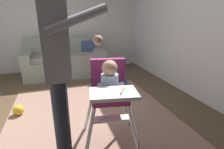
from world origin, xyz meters
name	(u,v)px	position (x,y,z in m)	size (l,w,h in m)	color
ground	(72,121)	(0.00, 0.00, -0.05)	(5.76, 6.64, 0.10)	brown
wall_far	(58,15)	(0.00, 2.55, 1.37)	(4.96, 0.06, 2.74)	silver
wall_right	(194,15)	(2.11, 0.30, 1.37)	(0.06, 5.64, 2.74)	silver
area_rug	(92,115)	(0.27, -0.01, 0.00)	(2.25, 2.39, 0.01)	#977262
couch	(65,61)	(0.07, 2.03, 0.33)	(1.81, 0.86, 0.86)	gray
high_chair	(109,88)	(0.35, -0.63, 0.65)	(0.70, 0.80, 0.95)	white
adult_standing	(57,66)	(-0.13, -0.67, 0.93)	(0.54, 0.50, 1.64)	#272B39
toy_ball	(18,110)	(-0.71, 0.32, 0.08)	(0.15, 0.15, 0.15)	gold
toy_ball_second	(121,82)	(1.04, 0.80, 0.11)	(0.23, 0.23, 0.23)	#284CB7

